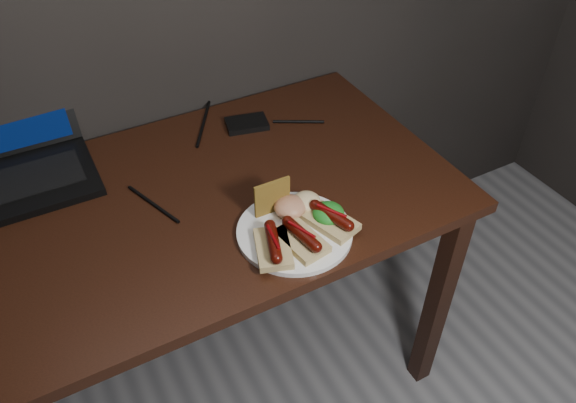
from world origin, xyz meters
The scene contains 11 objects.
desk centered at (0.00, 1.38, 0.66)m, with size 1.40×0.70×0.75m.
hard_drive centered at (0.32, 1.59, 0.76)m, with size 0.11×0.07×0.02m, color black.
desk_cables centered at (0.04, 1.54, 0.75)m, with size 0.93×0.44×0.01m.
plate centered at (0.24, 1.16, 0.76)m, with size 0.25×0.25×0.01m, color white.
bread_sausage_left centered at (0.17, 1.13, 0.78)m, with size 0.10×0.13×0.04m.
bread_sausage_center centered at (0.23, 1.12, 0.78)m, with size 0.09×0.12×0.04m.
bread_sausage_right centered at (0.31, 1.14, 0.78)m, with size 0.10×0.13×0.04m.
crispbread centered at (0.22, 1.24, 0.80)m, with size 0.09×0.01×0.09m, color olive.
salad_greens centered at (0.32, 1.16, 0.78)m, with size 0.07×0.07×0.04m, color #136318.
salsa_mound centered at (0.25, 1.22, 0.78)m, with size 0.07×0.07×0.04m, color #A42310.
coleslaw_mound centered at (0.29, 1.22, 0.78)m, with size 0.06×0.06×0.04m, color beige.
Camera 1 is at (-0.19, 0.41, 1.61)m, focal length 35.00 mm.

